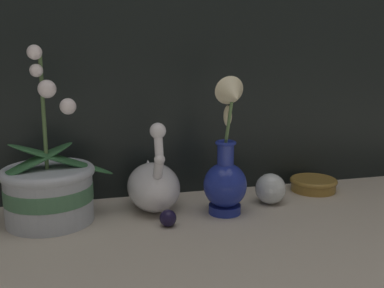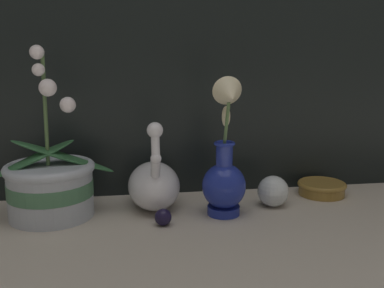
% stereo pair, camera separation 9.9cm
% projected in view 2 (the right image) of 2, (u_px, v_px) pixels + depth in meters
% --- Properties ---
extents(ground_plane, '(2.80, 2.80, 0.00)m').
position_uv_depth(ground_plane, '(203.00, 229.00, 0.91)').
color(ground_plane, '#BCB2A3').
extents(orchid_potted_plant, '(0.26, 0.19, 0.37)m').
position_uv_depth(orchid_potted_plant, '(50.00, 183.00, 0.97)').
color(orchid_potted_plant, '#B2BCCC').
rests_on(orchid_potted_plant, ground_plane).
extents(swan_figurine, '(0.12, 0.20, 0.21)m').
position_uv_depth(swan_figurine, '(154.00, 183.00, 1.02)').
color(swan_figurine, white).
rests_on(swan_figurine, ground_plane).
extents(blue_vase, '(0.10, 0.12, 0.30)m').
position_uv_depth(blue_vase, '(225.00, 172.00, 0.97)').
color(blue_vase, navy).
rests_on(blue_vase, ground_plane).
extents(glass_sphere, '(0.07, 0.07, 0.07)m').
position_uv_depth(glass_sphere, '(273.00, 191.00, 1.04)').
color(glass_sphere, silver).
rests_on(glass_sphere, ground_plane).
extents(amber_dish, '(0.12, 0.12, 0.03)m').
position_uv_depth(amber_dish, '(322.00, 187.00, 1.12)').
color(amber_dish, olive).
rests_on(amber_dish, ground_plane).
extents(glass_bauble, '(0.04, 0.04, 0.04)m').
position_uv_depth(glass_bauble, '(163.00, 217.00, 0.92)').
color(glass_bauble, '#191433').
rests_on(glass_bauble, ground_plane).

